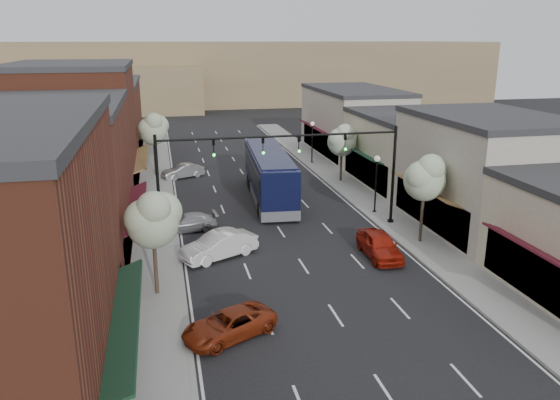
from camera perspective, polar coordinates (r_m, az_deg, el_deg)
ground at (r=30.16m, az=3.45°, el=-8.40°), size 160.00×160.00×0.00m
sidewalk_left at (r=46.51m, az=-12.92°, el=0.36°), size 2.80×73.00×0.15m
sidewalk_right at (r=49.20m, az=7.01°, el=1.54°), size 2.80×73.00×0.15m
curb_left at (r=46.51m, az=-11.20°, el=0.47°), size 0.25×73.00×0.17m
curb_right at (r=48.76m, az=5.46°, el=1.46°), size 0.25×73.00×0.17m
bldg_left_midnear at (r=33.89m, az=-23.28°, el=1.44°), size 10.14×14.10×9.40m
bldg_left_midfar at (r=47.29m, az=-20.47°, el=6.63°), size 10.14×14.10×10.90m
bldg_left_far at (r=63.19m, az=-18.51°, el=7.93°), size 10.14×18.10×8.40m
bldg_right_midnear at (r=39.68m, az=20.52°, el=2.68°), size 9.14×12.10×7.90m
bldg_right_midfar at (r=50.06m, az=13.08°, el=5.13°), size 9.14×12.10×6.40m
bldg_right_far at (r=62.71m, az=7.66°, el=8.10°), size 9.14×16.10×7.40m
hill_far at (r=116.71m, az=-8.93°, el=13.05°), size 120.00×30.00×12.00m
hill_near at (r=106.05m, az=-22.25°, el=10.63°), size 50.00×20.00×8.00m
signal_mast_right at (r=37.62m, az=8.52°, el=3.96°), size 8.22×0.46×7.00m
signal_mast_left at (r=35.26m, az=-8.85°, el=3.10°), size 8.22×0.46×7.00m
tree_right_near at (r=35.16m, az=15.00°, el=2.40°), size 2.85×2.65×5.95m
tree_right_far at (r=49.67m, az=6.56°, el=6.33°), size 2.85×2.65×5.43m
tree_left_near at (r=27.55m, az=-13.12°, el=-1.83°), size 2.85×2.65×5.69m
tree_left_far at (r=52.83m, az=-13.09°, el=7.30°), size 2.85×2.65×6.13m
lamp_post_near at (r=41.04m, az=10.04°, el=2.62°), size 0.44×0.44×4.44m
lamp_post_far at (r=57.25m, az=3.39°, el=6.76°), size 0.44×0.44×4.44m
coach_bus at (r=44.34m, az=-1.12°, el=2.66°), size 3.77×13.19×3.98m
red_hatchback at (r=33.47m, az=10.35°, el=-4.63°), size 1.96×4.56×1.53m
parked_car_a at (r=24.74m, az=-5.36°, el=-12.83°), size 4.73×3.70×1.19m
parked_car_b at (r=33.00m, az=-6.40°, el=-4.73°), size 5.00×3.63×1.57m
parked_car_c at (r=37.85m, az=-9.63°, el=-2.34°), size 4.27×2.07×1.20m
parked_car_e at (r=52.42m, az=-10.12°, el=2.99°), size 4.18×2.73×1.30m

